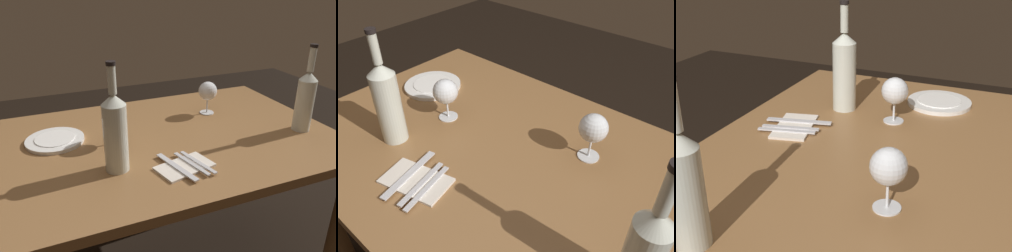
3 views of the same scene
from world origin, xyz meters
The scene contains 10 objects.
dining_table centered at (0.00, 0.00, 0.65)m, with size 1.30×0.90×0.74m.
wine_glass_left centered at (-0.24, -0.16, 0.85)m, with size 0.09×0.09×0.15m.
wine_glass_right centered at (0.24, -0.02, 0.84)m, with size 0.09×0.09×0.15m.
wine_bottle centered at (-0.52, 0.15, 0.87)m, with size 0.07×0.07×0.36m.
wine_bottle_second centered at (0.27, 0.17, 0.88)m, with size 0.08×0.08×0.37m.
dinner_plate centered at (0.45, -0.13, 0.75)m, with size 0.22×0.22×0.02m.
folded_napkin centered at (0.06, 0.25, 0.74)m, with size 0.21×0.15×0.01m.
fork_inner centered at (0.04, 0.25, 0.75)m, with size 0.06×0.18×0.00m.
fork_outer centered at (0.01, 0.25, 0.75)m, with size 0.06×0.18×0.00m.
table_knife centered at (0.09, 0.25, 0.75)m, with size 0.07×0.21×0.00m.
Camera 1 is at (0.51, 1.15, 1.34)m, focal length 36.78 mm.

